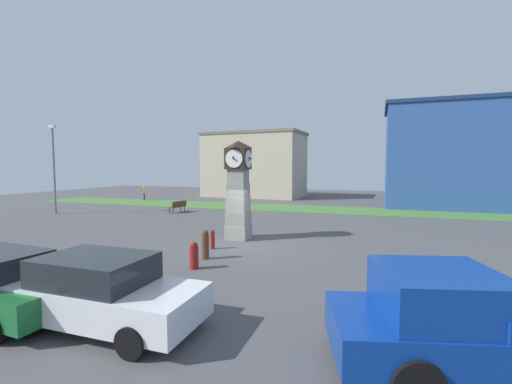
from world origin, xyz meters
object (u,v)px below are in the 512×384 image
Objects in this scene: clock_tower at (238,190)px; street_lamp_near_road at (54,163)px; bollard_far_row at (212,239)px; car_by_building at (104,291)px; bench at (178,206)px; bollard_near_tower at (194,255)px; pickup_truck at (493,323)px; pedestrian_crossing_lot at (144,192)px; bollard_mid_row at (205,244)px.

street_lamp_near_road is (-16.64, 4.03, 1.41)m from clock_tower.
bollard_far_row is 0.20× the size of car_by_building.
bollard_near_tower is at bearing -56.72° from bench.
bollard_far_row is (-0.32, -2.35, -2.04)m from clock_tower.
bollard_far_row is at bearing -21.35° from street_lamp_near_road.
bollard_near_tower is at bearing 153.80° from pickup_truck.
bollard_near_tower is 26.28m from pedestrian_crossing_lot.
pickup_truck is (8.18, -5.22, 0.34)m from bollard_mid_row.
pedestrian_crossing_lot is at bearing 89.73° from street_lamp_near_road.
bollard_far_row is 7.52m from car_by_building.
bollard_near_tower is at bearing -77.11° from bollard_far_row.
pickup_truck reaches higher than bollard_far_row.
bollard_near_tower is 1.13× the size of bollard_far_row.
street_lamp_near_road is (-16.99, 9.27, 3.39)m from bollard_near_tower.
bollard_near_tower is 0.14× the size of street_lamp_near_road.
bollard_mid_row is 5.90m from car_by_building.
bollard_far_row is 23.68m from pedestrian_crossing_lot.
bench is at bearing 134.26° from pickup_truck.
clock_tower is 3.10× the size of pedestrian_crossing_lot.
pickup_truck is at bearing -32.58° from bollard_mid_row.
clock_tower reaches higher than bollard_far_row.
bollard_near_tower is 0.61× the size of pedestrian_crossing_lot.
street_lamp_near_road is at bearing 141.19° from car_by_building.
bollard_far_row is at bearing 141.73° from pickup_truck.
bollard_far_row is at bearing 96.72° from car_by_building.
street_lamp_near_road is (-8.43, -3.77, 3.36)m from bench.
bollard_near_tower is (0.35, -5.24, -1.99)m from clock_tower.
street_lamp_near_road is at bearing 152.15° from pickup_truck.
pedestrian_crossing_lot reaches higher than bollard_near_tower.
clock_tower reaches higher than pedestrian_crossing_lot.
bollard_mid_row is at bearing -25.39° from street_lamp_near_road.
bollard_mid_row is at bearing -54.58° from bench.
bollard_far_row is at bearing 105.68° from bollard_mid_row.
street_lamp_near_road reaches higher than bollard_near_tower.
clock_tower is at bearing 132.22° from pickup_truck.
bollard_far_row is (-0.44, 1.58, -0.15)m from bollard_mid_row.
bench is (-8.56, 13.04, 0.03)m from bollard_near_tower.
pedestrian_crossing_lot is at bearing 124.84° from car_by_building.
street_lamp_near_road reaches higher than bollard_mid_row.
clock_tower is 12.45m from pickup_truck.
bollard_near_tower is at bearing -80.54° from bollard_mid_row.
clock_tower is 2.94× the size of bench.
car_by_building is at bearing -85.75° from bollard_mid_row.
bollard_near_tower is 1.33m from bollard_mid_row.
pedestrian_crossing_lot reaches higher than bollard_mid_row.
car_by_building is (0.44, -5.88, 0.22)m from bollard_mid_row.
bollard_near_tower is at bearing 92.74° from car_by_building.
car_by_building is 0.65× the size of street_lamp_near_road.
car_by_building is 19.67m from bench.
pedestrian_crossing_lot is at bearing 136.05° from pickup_truck.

